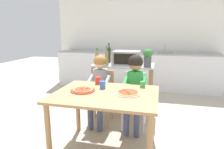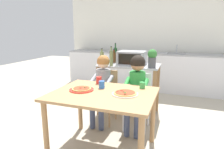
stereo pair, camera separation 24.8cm
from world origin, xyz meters
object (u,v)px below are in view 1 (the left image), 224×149
object	(u,v)px
kitchen_island_cart	(124,81)
pizza_plate_white	(128,93)
toaster_oven	(127,58)
bottle_slim_sauce	(108,57)
bottle_dark_olive_oil	(109,54)
bottle_tall_green_wine	(107,58)
child_in_grey_shirt	(99,82)
drinking_cup_blue	(103,85)
drinking_cup_red	(98,80)
dining_chair_left	(102,92)
dining_chair_right	(135,96)
potted_herb_plant	(148,57)
child_in_green_shirt	(135,83)
pizza_plate_red_rimmed	(83,90)
drinking_cup_green	(143,84)
dining_table	(106,102)
bottle_clear_vinegar	(97,58)

from	to	relation	value
kitchen_island_cart	pizza_plate_white	size ratio (longest dim) A/B	3.48
toaster_oven	bottle_slim_sauce	world-z (taller)	bottle_slim_sauce
kitchen_island_cart	bottle_dark_olive_oil	xyz separation A→B (m)	(-0.31, 0.21, 0.43)
bottle_tall_green_wine	child_in_grey_shirt	size ratio (longest dim) A/B	0.30
pizza_plate_white	drinking_cup_blue	world-z (taller)	drinking_cup_blue
bottle_slim_sauce	drinking_cup_red	distance (m)	0.95
drinking_cup_blue	drinking_cup_red	xyz separation A→B (m)	(-0.12, 0.19, 0.00)
drinking_cup_blue	drinking_cup_red	size ratio (longest dim) A/B	0.98
dining_chair_left	dining_chair_right	xyz separation A→B (m)	(0.53, -0.05, 0.00)
potted_herb_plant	child_in_green_shirt	world-z (taller)	potted_herb_plant
potted_herb_plant	pizza_plate_red_rimmed	bearing A→B (deg)	-124.03
drinking_cup_blue	drinking_cup_green	distance (m)	0.50
drinking_cup_blue	pizza_plate_white	bearing A→B (deg)	-22.63
potted_herb_plant	dining_chair_left	bearing A→B (deg)	-159.88
dining_table	pizza_plate_white	size ratio (longest dim) A/B	4.02
kitchen_island_cart	dining_table	xyz separation A→B (m)	(0.01, -1.19, 0.05)
dining_chair_left	child_in_green_shirt	size ratio (longest dim) A/B	0.75
bottle_clear_vinegar	drinking_cup_red	bearing A→B (deg)	-71.16
dining_chair_right	pizza_plate_red_rimmed	world-z (taller)	dining_chair_right
bottle_clear_vinegar	dining_chair_left	size ratio (longest dim) A/B	0.34
dining_table	drinking_cup_green	xyz separation A→B (m)	(0.39, 0.33, 0.14)
toaster_oven	drinking_cup_red	world-z (taller)	toaster_oven
bottle_slim_sauce	child_in_green_shirt	size ratio (longest dim) A/B	0.22
kitchen_island_cart	dining_table	size ratio (longest dim) A/B	0.86
bottle_tall_green_wine	child_in_grey_shirt	world-z (taller)	bottle_tall_green_wine
bottle_slim_sauce	bottle_tall_green_wine	xyz separation A→B (m)	(0.06, -0.30, 0.03)
bottle_slim_sauce	bottle_clear_vinegar	bearing A→B (deg)	-108.55
bottle_dark_olive_oil	dining_chair_left	world-z (taller)	bottle_dark_olive_oil
bottle_tall_green_wine	bottle_dark_olive_oil	size ratio (longest dim) A/B	0.92
bottle_tall_green_wine	dining_chair_left	size ratio (longest dim) A/B	0.38
bottle_dark_olive_oil	drinking_cup_red	bearing A→B (deg)	-83.46
kitchen_island_cart	dining_chair_right	xyz separation A→B (m)	(0.26, -0.48, -0.10)
kitchen_island_cart	pizza_plate_white	distance (m)	1.21
bottle_clear_vinegar	drinking_cup_blue	distance (m)	0.90
drinking_cup_blue	bottle_tall_green_wine	bearing A→B (deg)	101.77
bottle_clear_vinegar	drinking_cup_blue	bearing A→B (deg)	-67.71
bottle_clear_vinegar	bottle_slim_sauce	bearing A→B (deg)	71.45
bottle_tall_green_wine	bottle_slim_sauce	bearing A→B (deg)	100.86
child_in_grey_shirt	pizza_plate_white	size ratio (longest dim) A/B	3.62
bottle_clear_vinegar	pizza_plate_red_rimmed	bearing A→B (deg)	-81.95
dining_table	child_in_grey_shirt	bearing A→B (deg)	113.64
drinking_cup_red	child_in_grey_shirt	bearing A→B (deg)	104.60
dining_table	child_in_grey_shirt	size ratio (longest dim) A/B	1.11
bottle_dark_olive_oil	pizza_plate_red_rimmed	bearing A→B (deg)	-88.15
dining_table	drinking_cup_red	xyz separation A→B (m)	(-0.21, 0.35, 0.15)
dining_chair_right	child_in_green_shirt	world-z (taller)	child_in_green_shirt
toaster_oven	bottle_tall_green_wine	world-z (taller)	bottle_tall_green_wine
dining_chair_right	drinking_cup_green	world-z (taller)	dining_chair_right
pizza_plate_white	drinking_cup_red	xyz separation A→B (m)	(-0.46, 0.33, 0.03)
bottle_slim_sauce	child_in_grey_shirt	size ratio (longest dim) A/B	0.23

